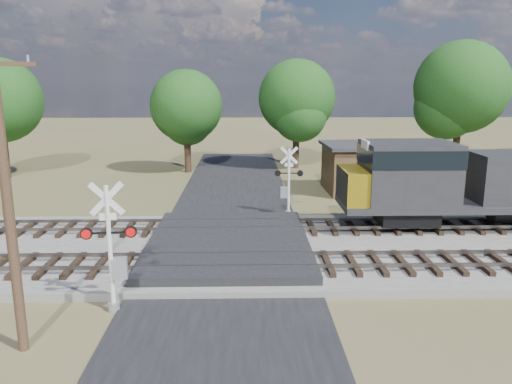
{
  "coord_description": "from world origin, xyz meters",
  "views": [
    {
      "loc": [
        0.75,
        -20.58,
        7.52
      ],
      "look_at": [
        1.24,
        2.0,
        2.4
      ],
      "focal_mm": 35.0,
      "sensor_mm": 36.0,
      "label": 1
    }
  ],
  "objects_px": {
    "crossing_signal_near": "(114,259)",
    "equipment_shed": "(359,167)",
    "utility_pole": "(7,196)",
    "crossing_signal_far": "(287,187)"
  },
  "relations": [
    {
      "from": "crossing_signal_near",
      "to": "equipment_shed",
      "type": "xyz_separation_m",
      "value": [
        12.04,
        17.79,
        -0.16
      ]
    },
    {
      "from": "crossing_signal_near",
      "to": "equipment_shed",
      "type": "bearing_deg",
      "value": 48.82
    },
    {
      "from": "equipment_shed",
      "to": "utility_pole",
      "type": "bearing_deg",
      "value": -126.92
    },
    {
      "from": "crossing_signal_far",
      "to": "equipment_shed",
      "type": "bearing_deg",
      "value": -127.56
    },
    {
      "from": "crossing_signal_far",
      "to": "utility_pole",
      "type": "xyz_separation_m",
      "value": [
        -8.67,
        -14.11,
        2.85
      ]
    },
    {
      "from": "crossing_signal_far",
      "to": "utility_pole",
      "type": "bearing_deg",
      "value": 62.57
    },
    {
      "from": "crossing_signal_near",
      "to": "utility_pole",
      "type": "relative_size",
      "value": 0.52
    },
    {
      "from": "crossing_signal_far",
      "to": "equipment_shed",
      "type": "height_order",
      "value": "crossing_signal_far"
    },
    {
      "from": "crossing_signal_far",
      "to": "equipment_shed",
      "type": "distance_m",
      "value": 8.13
    },
    {
      "from": "utility_pole",
      "to": "equipment_shed",
      "type": "xyz_separation_m",
      "value": [
        14.07,
        20.18,
        -2.82
      ]
    }
  ]
}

